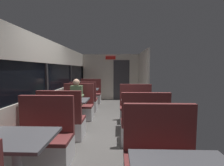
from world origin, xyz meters
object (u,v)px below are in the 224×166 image
at_px(bench_rear_aisle_facing_end, 144,128).
at_px(bench_rear_aisle_facing_entry, 136,111).
at_px(bench_near_window_facing_entry, 43,143).
at_px(bench_far_window_facing_entry, 90,96).
at_px(bench_mid_window_facing_end, 62,124).
at_px(dining_table_far_window, 87,91).
at_px(dining_table_mid_window, 71,103).
at_px(bench_mid_window_facing_entry, 78,108).
at_px(coffee_cup_primary, 74,97).
at_px(dining_table_near_window, 16,145).
at_px(bench_far_window_facing_end, 84,102).
at_px(dining_table_rear_aisle, 139,106).
at_px(seated_passenger, 77,102).

distance_m(bench_rear_aisle_facing_end, bench_rear_aisle_facing_entry, 1.40).
bearing_deg(bench_near_window_facing_entry, bench_rear_aisle_facing_end, 22.21).
bearing_deg(bench_far_window_facing_entry, bench_mid_window_facing_end, -90.00).
relative_size(dining_table_far_window, bench_rear_aisle_facing_entry, 0.82).
distance_m(dining_table_mid_window, bench_mid_window_facing_entry, 0.77).
bearing_deg(bench_mid_window_facing_entry, dining_table_mid_window, -90.00).
xyz_separation_m(bench_near_window_facing_entry, bench_rear_aisle_facing_end, (1.79, 0.73, 0.00)).
height_order(bench_mid_window_facing_entry, coffee_cup_primary, bench_mid_window_facing_entry).
relative_size(bench_near_window_facing_entry, dining_table_far_window, 1.22).
bearing_deg(dining_table_near_window, dining_table_far_window, 90.00).
distance_m(bench_near_window_facing_entry, bench_far_window_facing_end, 3.26).
bearing_deg(bench_mid_window_facing_end, coffee_cup_primary, 86.59).
xyz_separation_m(bench_mid_window_facing_end, dining_table_rear_aisle, (1.79, 0.50, 0.31)).
height_order(dining_table_near_window, bench_mid_window_facing_entry, bench_mid_window_facing_entry).
distance_m(dining_table_near_window, bench_mid_window_facing_end, 1.66).
xyz_separation_m(dining_table_mid_window, dining_table_rear_aisle, (1.79, -0.20, 0.00)).
distance_m(bench_rear_aisle_facing_entry, seated_passenger, 1.81).
xyz_separation_m(bench_far_window_facing_end, seated_passenger, (0.00, -1.00, 0.21)).
xyz_separation_m(bench_far_window_facing_end, bench_rear_aisle_facing_entry, (1.79, -1.13, 0.00)).
relative_size(bench_mid_window_facing_end, coffee_cup_primary, 12.22).
height_order(dining_table_rear_aisle, seated_passenger, seated_passenger).
height_order(bench_mid_window_facing_entry, bench_rear_aisle_facing_end, same).
relative_size(bench_near_window_facing_entry, coffee_cup_primary, 12.22).
xyz_separation_m(bench_mid_window_facing_end, dining_table_far_window, (0.00, 3.03, 0.31)).
distance_m(bench_mid_window_facing_entry, dining_table_far_window, 1.66).
height_order(bench_mid_window_facing_end, bench_rear_aisle_facing_entry, same).
bearing_deg(bench_far_window_facing_end, coffee_cup_primary, -88.10).
height_order(bench_mid_window_facing_entry, dining_table_far_window, bench_mid_window_facing_entry).
bearing_deg(seated_passenger, bench_mid_window_facing_entry, 90.00).
bearing_deg(dining_table_rear_aisle, bench_far_window_facing_end, 134.36).
height_order(bench_far_window_facing_end, coffee_cup_primary, bench_far_window_facing_end).
height_order(dining_table_near_window, dining_table_far_window, same).
xyz_separation_m(bench_rear_aisle_facing_entry, coffee_cup_primary, (-1.74, -0.37, 0.46)).
height_order(bench_far_window_facing_entry, bench_rear_aisle_facing_entry, same).
bearing_deg(seated_passenger, bench_near_window_facing_entry, -90.00).
height_order(bench_near_window_facing_entry, bench_mid_window_facing_end, same).
bearing_deg(coffee_cup_primary, dining_table_mid_window, -110.36).
distance_m(dining_table_far_window, bench_far_window_facing_end, 0.77).
distance_m(bench_rear_aisle_facing_end, seated_passenger, 2.36).
xyz_separation_m(bench_mid_window_facing_entry, coffee_cup_primary, (0.05, -0.57, 0.46)).
distance_m(dining_table_mid_window, seated_passenger, 0.64).
height_order(dining_table_mid_window, seated_passenger, seated_passenger).
xyz_separation_m(dining_table_near_window, coffee_cup_primary, (0.05, 2.46, 0.15)).
distance_m(bench_mid_window_facing_entry, seated_passenger, 0.22).
distance_m(dining_table_near_window, dining_table_rear_aisle, 2.78).
xyz_separation_m(bench_near_window_facing_entry, bench_far_window_facing_end, (0.00, 3.26, 0.00)).
height_order(bench_near_window_facing_entry, bench_mid_window_facing_entry, same).
xyz_separation_m(bench_far_window_facing_entry, bench_rear_aisle_facing_entry, (1.79, -2.53, 0.00)).
xyz_separation_m(bench_mid_window_facing_end, bench_far_window_facing_entry, (0.00, 3.73, 0.00)).
bearing_deg(bench_mid_window_facing_entry, bench_near_window_facing_entry, -90.00).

